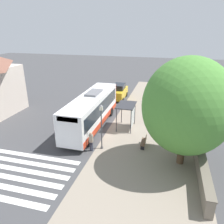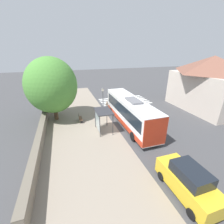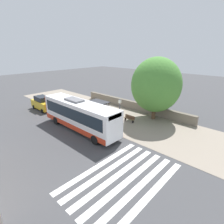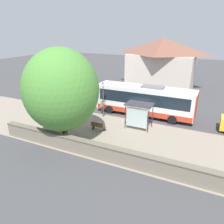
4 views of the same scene
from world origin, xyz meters
name	(u,v)px [view 1 (image 1 of 4)]	position (x,y,z in m)	size (l,w,h in m)	color
ground_plane	(109,128)	(0.00, 0.00, 0.00)	(120.00, 120.00, 0.00)	#424244
sidewalk_plaza	(152,133)	(-4.50, 0.00, 0.01)	(9.00, 44.00, 0.02)	gray
crosswalk_stripes	(11,172)	(5.00, 9.16, 0.00)	(9.00, 5.25, 0.01)	silver
stone_wall	(195,132)	(-8.55, 0.00, 0.67)	(0.60, 20.00, 1.32)	slate
bus	(92,110)	(1.89, -0.06, 1.89)	(2.60, 11.35, 3.66)	white
bus_shelter	(128,109)	(-1.86, -0.60, 2.17)	(1.78, 2.71, 2.63)	#2D2D33
pedestrian	(91,140)	(0.26, 4.73, 1.06)	(0.34, 0.24, 1.79)	#2D3347
bench	(144,142)	(-4.06, 2.83, 0.47)	(0.40, 1.55, 0.88)	brown
street_lamp_near	(101,123)	(-0.51, 4.13, 2.46)	(0.28, 0.28, 4.13)	#4C4C51
shade_tree	(187,107)	(-7.14, 4.64, 4.75)	(6.49, 6.49, 8.32)	brown
parked_car_behind_bus	(119,92)	(1.36, -10.45, 1.04)	(1.97, 4.49, 2.17)	gold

